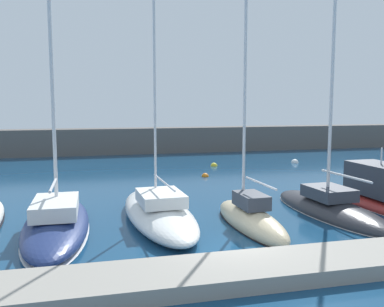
% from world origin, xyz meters
% --- Properties ---
extents(ground_plane, '(120.00, 120.00, 0.00)m').
position_xyz_m(ground_plane, '(0.00, 0.00, 0.00)').
color(ground_plane, navy).
extents(dock_pier, '(23.86, 2.29, 0.48)m').
position_xyz_m(dock_pier, '(0.00, -2.12, 0.24)').
color(dock_pier, gray).
rests_on(dock_pier, ground_plane).
extents(breakwater_seawall, '(108.00, 2.24, 2.61)m').
position_xyz_m(breakwater_seawall, '(0.00, 30.13, 1.31)').
color(breakwater_seawall, '#5B5651').
rests_on(breakwater_seawall, ground_plane).
extents(sailboat_navy_second, '(2.67, 9.07, 17.74)m').
position_xyz_m(sailboat_navy_second, '(-6.10, 4.13, 0.43)').
color(sailboat_navy_second, navy).
rests_on(sailboat_navy_second, ground_plane).
extents(sailboat_white_third, '(3.06, 9.11, 14.36)m').
position_xyz_m(sailboat_white_third, '(-1.84, 4.53, 0.46)').
color(sailboat_white_third, white).
rests_on(sailboat_white_third, ground_plane).
extents(sailboat_sand_fourth, '(1.80, 6.24, 12.65)m').
position_xyz_m(sailboat_sand_fourth, '(1.78, 2.72, 0.38)').
color(sailboat_sand_fourth, beige).
rests_on(sailboat_sand_fourth, ground_plane).
extents(sailboat_charcoal_fifth, '(2.99, 8.32, 14.00)m').
position_xyz_m(sailboat_charcoal_fifth, '(6.19, 3.88, 0.29)').
color(sailboat_charcoal_fifth, '#2D2D33').
rests_on(sailboat_charcoal_fifth, ground_plane).
extents(motorboat_red_sixth, '(2.66, 9.37, 3.35)m').
position_xyz_m(motorboat_red_sixth, '(9.50, 4.65, 0.51)').
color(motorboat_red_sixth, '#B72D28').
rests_on(motorboat_red_sixth, ground_plane).
extents(mooring_buoy_white, '(0.65, 0.65, 0.65)m').
position_xyz_m(mooring_buoy_white, '(12.67, 19.78, 0.00)').
color(mooring_buoy_white, white).
rests_on(mooring_buoy_white, ground_plane).
extents(mooring_buoy_orange, '(0.50, 0.50, 0.50)m').
position_xyz_m(mooring_buoy_orange, '(3.24, 15.02, 0.00)').
color(mooring_buoy_orange, orange).
rests_on(mooring_buoy_orange, ground_plane).
extents(mooring_buoy_yellow, '(0.56, 0.56, 0.56)m').
position_xyz_m(mooring_buoy_yellow, '(5.29, 19.68, 0.00)').
color(mooring_buoy_yellow, yellow).
rests_on(mooring_buoy_yellow, ground_plane).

